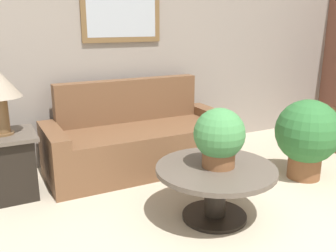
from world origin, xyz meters
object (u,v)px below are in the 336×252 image
Objects in this scene: side_table at (7,165)px; potted_plant_floor at (307,135)px; couch_main at (139,141)px; potted_plant_on_table at (219,137)px; coffee_table at (216,181)px.

side_table is 0.73× the size of potted_plant_floor.
couch_main is 1.41m from potted_plant_on_table.
side_table is (-1.51, 1.23, -0.02)m from coffee_table.
side_table is (-1.39, -0.12, 0.00)m from couch_main.
couch_main is at bearing 4.88° from side_table.
coffee_table is at bearing -85.06° from couch_main.
couch_main is 2.07× the size of coffee_table.
potted_plant_on_table is at bearing -83.99° from couch_main.
couch_main reaches higher than coffee_table.
potted_plant_floor is at bearing 11.73° from potted_plant_on_table.
coffee_table is 1.36m from potted_plant_floor.
side_table is 3.00m from potted_plant_floor.
couch_main is 3.34× the size of side_table.
side_table is at bearing -175.12° from couch_main.
couch_main is 4.22× the size of potted_plant_on_table.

